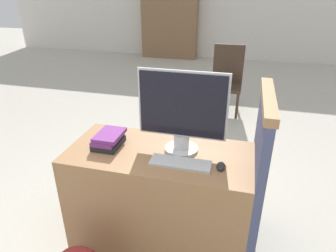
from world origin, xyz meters
TOP-DOWN VIEW (x-y plane):
  - desk at (0.00, 0.29)m, footprint 1.21×0.58m
  - carrel_divider at (0.63, 0.34)m, footprint 0.07×0.68m
  - monitor at (0.13, 0.35)m, footprint 0.56×0.22m
  - keyboard at (0.17, 0.18)m, footprint 0.37×0.13m
  - mouse at (0.41, 0.20)m, footprint 0.05×0.09m
  - book_stack at (-0.35, 0.29)m, footprint 0.17×0.23m
  - far_chair at (0.24, 2.99)m, footprint 0.44×0.44m
  - bookshelf_far at (-1.46, 6.26)m, footprint 1.39×0.32m

SIDE VIEW (x-z plane):
  - desk at x=0.00m, z-range 0.00..0.76m
  - far_chair at x=0.24m, z-range 0.03..1.00m
  - carrel_divider at x=0.63m, z-range 0.01..1.21m
  - keyboard at x=0.17m, z-range 0.76..0.78m
  - mouse at x=0.41m, z-range 0.76..0.79m
  - book_stack at x=-0.35m, z-range 0.76..0.86m
  - bookshelf_far at x=-1.46m, z-range 0.00..2.00m
  - monitor at x=0.13m, z-range 0.76..1.30m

